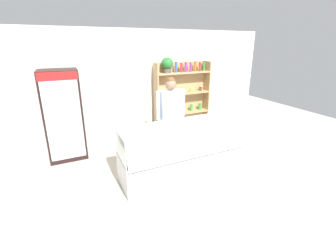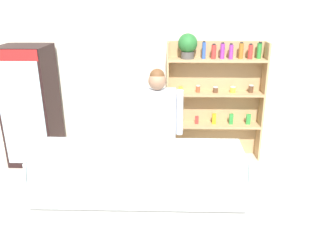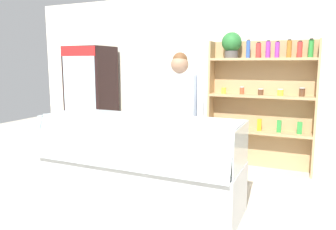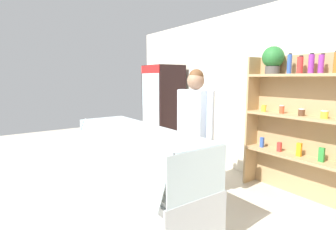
{
  "view_description": "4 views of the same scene",
  "coord_description": "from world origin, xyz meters",
  "px_view_note": "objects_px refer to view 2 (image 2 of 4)",
  "views": [
    {
      "loc": [
        -1.95,
        -3.17,
        2.36
      ],
      "look_at": [
        -0.1,
        0.79,
        0.96
      ],
      "focal_mm": 24.0,
      "sensor_mm": 36.0,
      "label": 1
    },
    {
      "loc": [
        0.23,
        -3.07,
        2.56
      ],
      "look_at": [
        0.14,
        0.75,
        1.17
      ],
      "focal_mm": 35.0,
      "sensor_mm": 36.0,
      "label": 2
    },
    {
      "loc": [
        1.56,
        -2.98,
        1.58
      ],
      "look_at": [
        -0.0,
        0.53,
        0.98
      ],
      "focal_mm": 35.0,
      "sensor_mm": 36.0,
      "label": 3
    },
    {
      "loc": [
        2.58,
        -1.37,
        1.6
      ],
      "look_at": [
        -0.0,
        0.45,
        1.16
      ],
      "focal_mm": 28.0,
      "sensor_mm": 36.0,
      "label": 4
    }
  ],
  "objects_px": {
    "shop_clerk": "(158,122)",
    "deli_display_case": "(141,205)",
    "drinks_fridge": "(31,106)",
    "shelving_unit": "(211,88)"
  },
  "relations": [
    {
      "from": "shelving_unit",
      "to": "shop_clerk",
      "type": "relative_size",
      "value": 1.18
    },
    {
      "from": "drinks_fridge",
      "to": "shelving_unit",
      "type": "distance_m",
      "value": 2.86
    },
    {
      "from": "shelving_unit",
      "to": "shop_clerk",
      "type": "xyz_separation_m",
      "value": [
        -0.79,
        -1.1,
        -0.15
      ]
    },
    {
      "from": "drinks_fridge",
      "to": "deli_display_case",
      "type": "distance_m",
      "value": 2.6
    },
    {
      "from": "drinks_fridge",
      "to": "deli_display_case",
      "type": "relative_size",
      "value": 0.83
    },
    {
      "from": "shelving_unit",
      "to": "deli_display_case",
      "type": "bearing_deg",
      "value": -116.66
    },
    {
      "from": "shop_clerk",
      "to": "deli_display_case",
      "type": "bearing_deg",
      "value": -101.21
    },
    {
      "from": "deli_display_case",
      "to": "shop_clerk",
      "type": "height_order",
      "value": "shop_clerk"
    },
    {
      "from": "drinks_fridge",
      "to": "shop_clerk",
      "type": "relative_size",
      "value": 1.09
    },
    {
      "from": "drinks_fridge",
      "to": "shop_clerk",
      "type": "bearing_deg",
      "value": -23.27
    }
  ]
}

